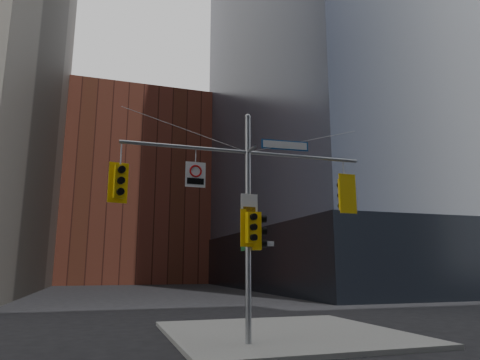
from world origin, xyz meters
TOP-DOWN VIEW (x-y plane):
  - sidewalk_corner at (2.00, 4.00)m, footprint 8.00×8.00m
  - podium_ne at (28.00, 32.00)m, footprint 36.40×36.40m
  - brick_midrise at (0.00, 58.00)m, footprint 26.00×20.00m
  - signal_assembly at (0.00, 1.99)m, footprint 8.00×0.80m
  - traffic_light_west_arm at (-3.93, 2.01)m, footprint 0.57×0.51m
  - traffic_light_east_arm at (3.48, 1.99)m, footprint 0.64×0.51m
  - traffic_light_pole_side at (0.33, 1.99)m, footprint 0.50×0.43m
  - traffic_light_pole_front at (-0.00, 1.73)m, footprint 0.55×0.48m
  - street_sign_blade at (1.31, 2.00)m, footprint 1.64×0.15m
  - regulatory_sign_arm at (-1.70, 1.97)m, footprint 0.63×0.08m
  - regulatory_sign_pole at (0.00, 1.88)m, footprint 0.56×0.07m
  - street_blade_ew at (0.45, 2.00)m, footprint 0.82×0.05m
  - street_blade_ns at (0.00, 2.45)m, footprint 0.14×0.82m

SIDE VIEW (x-z plane):
  - sidewalk_corner at x=2.00m, z-range 0.00..0.15m
  - street_blade_ns at x=0.00m, z-range 2.88..3.05m
  - podium_ne at x=28.00m, z-range 0.00..6.00m
  - street_blade_ew at x=0.45m, z-range 3.01..3.18m
  - traffic_light_pole_side at x=0.33m, z-range 2.89..4.06m
  - traffic_light_pole_front at x=0.00m, z-range 2.98..4.13m
  - regulatory_sign_pole at x=0.00m, z-range 3.87..4.60m
  - signal_assembly at x=0.00m, z-range 0.77..8.07m
  - traffic_light_west_arm at x=-3.93m, z-range 4.20..5.40m
  - traffic_light_east_arm at x=3.48m, z-range 4.13..5.47m
  - regulatory_sign_arm at x=-1.70m, z-range 4.78..5.57m
  - street_sign_blade at x=1.31m, z-range 6.19..6.51m
  - brick_midrise at x=0.00m, z-range 0.00..28.00m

